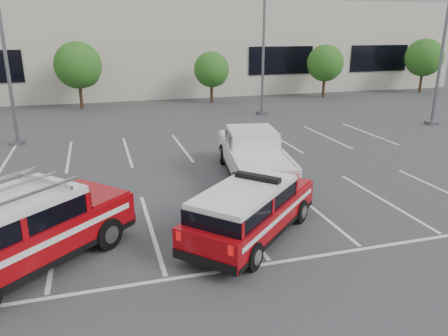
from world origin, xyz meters
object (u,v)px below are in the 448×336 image
at_px(light_pole_right, 444,38).
at_px(ladder_suv, 18,237).
at_px(tree_far_right, 424,59).
at_px(light_pole_mid, 264,37).
at_px(tree_right, 326,64).
at_px(fire_chief_suv, 250,214).
at_px(light_pole_left, 3,40).
at_px(convention_building, 136,39).
at_px(tree_mid_left, 79,67).
at_px(white_pickup, 253,159).
at_px(tree_mid_right, 212,71).

relative_size(light_pole_right, ladder_suv, 1.82).
relative_size(tree_far_right, light_pole_mid, 0.47).
bearing_deg(tree_right, ladder_suv, -132.13).
height_order(tree_far_right, fire_chief_suv, tree_far_right).
distance_m(tree_right, light_pole_left, 25.30).
xyz_separation_m(light_pole_right, fire_chief_suv, (-16.04, -11.32, -4.46)).
xyz_separation_m(convention_building, light_pole_left, (-8.18, -19.86, 0.47)).
xyz_separation_m(tree_far_right, light_pole_mid, (-18.09, -6.05, 2.14)).
bearing_deg(convention_building, light_pole_right, -54.11).
xyz_separation_m(tree_mid_left, light_pole_right, (20.91, -12.05, 2.14)).
relative_size(light_pole_left, light_pole_right, 1.00).
distance_m(tree_mid_left, white_pickup, 19.68).
height_order(tree_right, light_pole_right, light_pole_right).
relative_size(tree_mid_left, white_pickup, 0.76).
bearing_deg(tree_mid_left, tree_right, -0.00).
height_order(tree_mid_right, light_pole_left, light_pole_left).
xyz_separation_m(convention_building, ladder_suv, (-6.26, -33.22, -3.83)).
bearing_deg(tree_mid_left, light_pole_left, -107.10).
distance_m(fire_chief_suv, white_pickup, 5.40).
xyz_separation_m(tree_mid_left, tree_mid_right, (10.00, -0.00, -0.54)).
relative_size(light_pole_left, fire_chief_suv, 2.08).
bearing_deg(fire_chief_suv, tree_far_right, 89.61).
relative_size(tree_mid_left, ladder_suv, 0.86).
bearing_deg(white_pickup, light_pole_mid, 76.53).
xyz_separation_m(tree_mid_left, ladder_suv, (-1.17, -23.40, -2.16)).
height_order(tree_mid_left, light_pole_left, light_pole_left).
xyz_separation_m(convention_building, tree_right, (14.91, -9.82, -1.95)).
distance_m(tree_mid_left, light_pole_mid, 13.53).
relative_size(convention_building, tree_far_right, 12.38).
xyz_separation_m(tree_mid_left, light_pole_mid, (11.91, -6.05, 2.14)).
bearing_deg(tree_mid_left, light_pole_mid, -26.92).
bearing_deg(convention_building, tree_right, -33.37).
xyz_separation_m(tree_mid_right, tree_far_right, (20.00, 0.00, 0.54)).
height_order(tree_mid_left, fire_chief_suv, tree_mid_left).
height_order(fire_chief_suv, white_pickup, white_pickup).
xyz_separation_m(light_pole_left, fire_chief_suv, (7.96, -13.32, -4.46)).
relative_size(convention_building, light_pole_mid, 5.86).
height_order(convention_building, tree_mid_right, convention_building).
height_order(light_pole_right, ladder_suv, light_pole_right).
relative_size(tree_far_right, fire_chief_suv, 0.98).
bearing_deg(tree_far_right, tree_mid_right, -180.00).
xyz_separation_m(tree_right, white_pickup, (-13.19, -18.32, -2.03)).
height_order(tree_right, light_pole_mid, light_pole_mid).
relative_size(tree_mid_right, light_pole_mid, 0.39).
xyz_separation_m(tree_mid_left, fire_chief_suv, (4.87, -23.37, -2.32)).
distance_m(white_pickup, ladder_suv, 9.46).
bearing_deg(tree_mid_left, convention_building, 62.60).
xyz_separation_m(tree_right, ladder_suv, (-21.17, -23.40, -1.89)).
relative_size(light_pole_right, white_pickup, 1.62).
distance_m(tree_mid_right, light_pole_right, 16.47).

